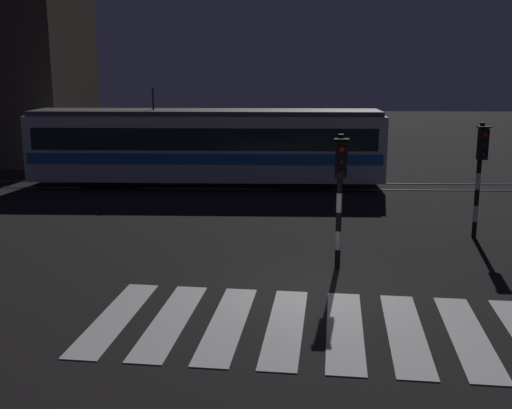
# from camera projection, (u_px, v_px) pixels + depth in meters

# --- Properties ---
(ground_plane) EXTENTS (120.00, 120.00, 0.00)m
(ground_plane) POSITION_uv_depth(u_px,v_px,m) (310.00, 293.00, 14.05)
(ground_plane) COLOR black
(rail_near) EXTENTS (80.00, 0.12, 0.03)m
(rail_near) POSITION_uv_depth(u_px,v_px,m) (295.00, 189.00, 25.86)
(rail_near) COLOR #59595E
(rail_near) RESTS_ON ground
(rail_far) EXTENTS (80.00, 0.12, 0.03)m
(rail_far) POSITION_uv_depth(u_px,v_px,m) (294.00, 183.00, 27.26)
(rail_far) COLOR #59595E
(rail_far) RESTS_ON ground
(crosswalk_zebra) EXTENTS (9.12, 4.63, 0.02)m
(crosswalk_zebra) POSITION_uv_depth(u_px,v_px,m) (315.00, 328.00, 12.14)
(crosswalk_zebra) COLOR silver
(crosswalk_zebra) RESTS_ON ground
(traffic_light_median_centre) EXTENTS (0.36, 0.42, 3.41)m
(traffic_light_median_centre) POSITION_uv_depth(u_px,v_px,m) (340.00, 182.00, 15.21)
(traffic_light_median_centre) COLOR black
(traffic_light_median_centre) RESTS_ON ground
(traffic_light_corner_far_right) EXTENTS (0.36, 0.42, 3.43)m
(traffic_light_corner_far_right) POSITION_uv_depth(u_px,v_px,m) (480.00, 163.00, 18.04)
(traffic_light_corner_far_right) COLOR black
(traffic_light_corner_far_right) RESTS_ON ground
(tram) EXTENTS (15.01, 2.58, 4.15)m
(tram) POSITION_uv_depth(u_px,v_px,m) (207.00, 146.00, 26.31)
(tram) COLOR silver
(tram) RESTS_ON ground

